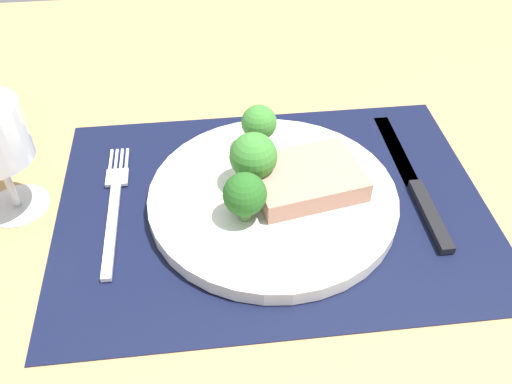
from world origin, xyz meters
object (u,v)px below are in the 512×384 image
plate (273,198)px  fork (114,205)px  steak (306,178)px  knife (416,187)px

plate → fork: (-16.61, 1.42, -0.55)cm
plate → steak: (3.54, 0.55, 1.94)cm
steak → knife: (12.29, -0.02, -2.44)cm
knife → fork: bearing=-179.6°
plate → knife: plate is taller
steak → fork: steak is taller
steak → fork: 20.33cm
plate → steak: steak is taller
knife → plate: bearing=-176.1°
steak → knife: size_ratio=0.48×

